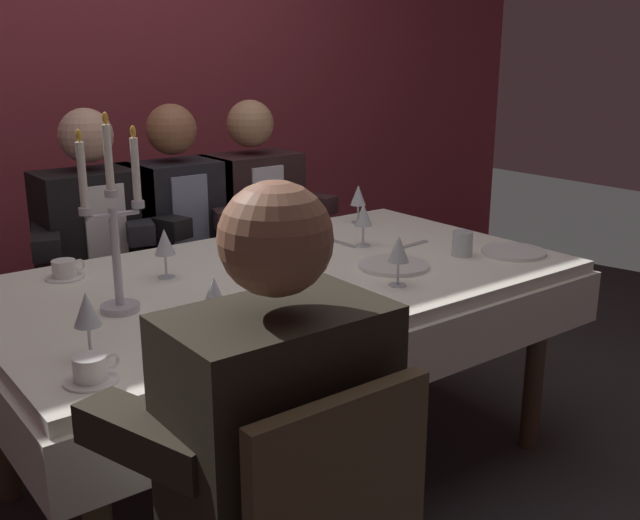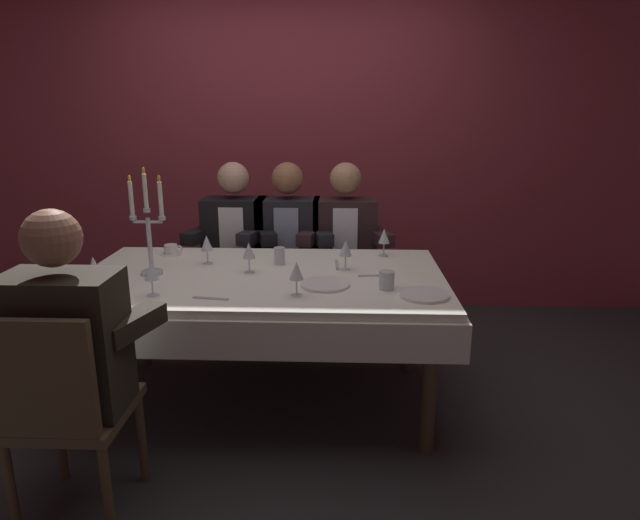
{
  "view_description": "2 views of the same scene",
  "coord_description": "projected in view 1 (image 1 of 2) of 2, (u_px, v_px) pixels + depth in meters",
  "views": [
    {
      "loc": [
        -1.32,
        -1.93,
        1.46
      ],
      "look_at": [
        0.17,
        0.02,
        0.75
      ],
      "focal_mm": 41.3,
      "sensor_mm": 36.0,
      "label": 1
    },
    {
      "loc": [
        0.41,
        -2.74,
        1.58
      ],
      "look_at": [
        0.3,
        0.09,
        0.8
      ],
      "focal_mm": 30.81,
      "sensor_mm": 36.0,
      "label": 2
    }
  ],
  "objects": [
    {
      "name": "wine_glass_1",
      "position": [
        399.0,
        251.0,
        2.28
      ],
      "size": [
        0.07,
        0.07,
        0.16
      ],
      "color": "silver",
      "rests_on": "dining_table"
    },
    {
      "name": "wine_glass_3",
      "position": [
        259.0,
        240.0,
        2.39
      ],
      "size": [
        0.07,
        0.07,
        0.16
      ],
      "color": "silver",
      "rests_on": "dining_table"
    },
    {
      "name": "coffee_cup_0",
      "position": [
        91.0,
        370.0,
        1.64
      ],
      "size": [
        0.13,
        0.12,
        0.06
      ],
      "color": "white",
      "rests_on": "dining_table"
    },
    {
      "name": "dining_table",
      "position": [
        283.0,
        306.0,
        2.48
      ],
      "size": [
        1.94,
        1.14,
        0.74
      ],
      "color": "white",
      "rests_on": "ground_plane"
    },
    {
      "name": "seated_diner_0",
      "position": [
        281.0,
        441.0,
        1.41
      ],
      "size": [
        0.63,
        0.48,
        1.24
      ],
      "color": "brown",
      "rests_on": "ground_plane"
    },
    {
      "name": "candelabra",
      "position": [
        114.0,
        234.0,
        2.03
      ],
      "size": [
        0.19,
        0.11,
        0.56
      ],
      "color": "silver",
      "rests_on": "dining_table"
    },
    {
      "name": "water_tumbler_0",
      "position": [
        462.0,
        244.0,
        2.64
      ],
      "size": [
        0.07,
        0.07,
        0.09
      ],
      "primitive_type": "cylinder",
      "color": "silver",
      "rests_on": "dining_table"
    },
    {
      "name": "wine_glass_5",
      "position": [
        87.0,
        312.0,
        1.75
      ],
      "size": [
        0.07,
        0.07,
        0.16
      ],
      "color": "silver",
      "rests_on": "dining_table"
    },
    {
      "name": "fork_0",
      "position": [
        412.0,
        245.0,
        2.78
      ],
      "size": [
        0.17,
        0.04,
        0.01
      ],
      "primitive_type": "cube",
      "rotation": [
        0.0,
        0.0,
        0.1
      ],
      "color": "#B7B7BC",
      "rests_on": "dining_table"
    },
    {
      "name": "seated_diner_1",
      "position": [
        94.0,
        236.0,
        2.94
      ],
      "size": [
        0.63,
        0.48,
        1.24
      ],
      "color": "brown",
      "rests_on": "ground_plane"
    },
    {
      "name": "ground_plane",
      "position": [
        285.0,
        469.0,
        2.65
      ],
      "size": [
        12.0,
        12.0,
        0.0
      ],
      "primitive_type": "plane",
      "color": "#302F2F"
    },
    {
      "name": "water_tumbler_1",
      "position": [
        267.0,
        243.0,
        2.62
      ],
      "size": [
        0.06,
        0.06,
        0.1
      ],
      "primitive_type": "cylinder",
      "color": "silver",
      "rests_on": "dining_table"
    },
    {
      "name": "dinner_plate_0",
      "position": [
        394.0,
        266.0,
        2.5
      ],
      "size": [
        0.24,
        0.24,
        0.01
      ],
      "primitive_type": "cylinder",
      "color": "white",
      "rests_on": "dining_table"
    },
    {
      "name": "wine_glass_6",
      "position": [
        214.0,
        294.0,
        1.87
      ],
      "size": [
        0.07,
        0.07,
        0.16
      ],
      "color": "silver",
      "rests_on": "dining_table"
    },
    {
      "name": "seated_diner_3",
      "position": [
        252.0,
        211.0,
        3.38
      ],
      "size": [
        0.63,
        0.48,
        1.24
      ],
      "color": "brown",
      "rests_on": "ground_plane"
    },
    {
      "name": "back_wall",
      "position": [
        85.0,
        71.0,
        3.54
      ],
      "size": [
        6.0,
        0.12,
        2.7
      ],
      "primitive_type": "cube",
      "color": "#973540",
      "rests_on": "ground_plane"
    },
    {
      "name": "wine_glass_0",
      "position": [
        165.0,
        244.0,
        2.36
      ],
      "size": [
        0.07,
        0.07,
        0.16
      ],
      "color": "silver",
      "rests_on": "dining_table"
    },
    {
      "name": "coffee_cup_1",
      "position": [
        65.0,
        270.0,
        2.38
      ],
      "size": [
        0.13,
        0.12,
        0.06
      ],
      "color": "white",
      "rests_on": "dining_table"
    },
    {
      "name": "dinner_plate_1",
      "position": [
        513.0,
        252.0,
        2.67
      ],
      "size": [
        0.23,
        0.23,
        0.01
      ],
      "primitive_type": "cylinder",
      "color": "white",
      "rests_on": "dining_table"
    },
    {
      "name": "wine_glass_2",
      "position": [
        358.0,
        197.0,
        3.1
      ],
      "size": [
        0.07,
        0.07,
        0.16
      ],
      "color": "silver",
      "rests_on": "dining_table"
    },
    {
      "name": "seated_diner_2",
      "position": [
        176.0,
        223.0,
        3.15
      ],
      "size": [
        0.63,
        0.48,
        1.24
      ],
      "color": "brown",
      "rests_on": "ground_plane"
    },
    {
      "name": "knife_1",
      "position": [
        339.0,
        242.0,
        2.82
      ],
      "size": [
        0.03,
        0.19,
        0.01
      ],
      "primitive_type": "cube",
      "rotation": [
        0.0,
        0.0,
        1.61
      ],
      "color": "#B7B7BC",
      "rests_on": "dining_table"
    },
    {
      "name": "wine_glass_4",
      "position": [
        363.0,
        216.0,
        2.75
      ],
      "size": [
        0.07,
        0.07,
        0.16
      ],
      "color": "silver",
      "rests_on": "dining_table"
    },
    {
      "name": "spoon_2",
      "position": [
        310.0,
        317.0,
        2.04
      ],
      "size": [
        0.17,
        0.04,
        0.01
      ],
      "primitive_type": "cube",
      "rotation": [
        0.0,
        0.0,
        -0.15
      ],
      "color": "#B7B7BC",
      "rests_on": "dining_table"
    }
  ]
}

